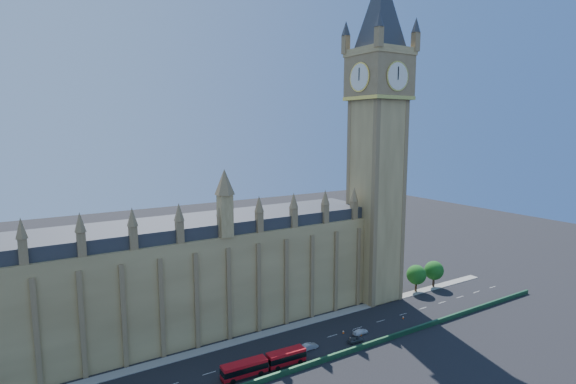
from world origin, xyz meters
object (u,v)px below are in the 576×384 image
car_grey (356,340)px  car_silver (309,346)px  car_white (361,332)px  red_bus (265,363)px

car_grey → car_silver: (-11.25, 3.01, 0.06)m
car_grey → car_silver: 11.65m
car_white → car_grey: bearing=121.9°
red_bus → car_white: size_ratio=4.42×
car_grey → car_white: size_ratio=0.91×
red_bus → car_silver: size_ratio=4.31×
red_bus → car_white: red_bus is taller
car_silver → car_white: 15.14m
car_silver → car_grey: bearing=-107.2°
car_grey → car_white: 4.73m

